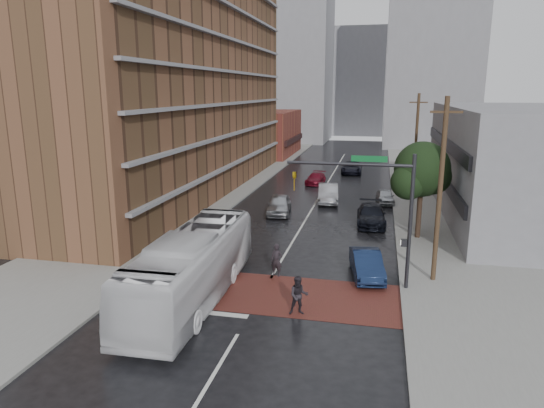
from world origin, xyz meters
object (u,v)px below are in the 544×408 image
at_px(transit_bus, 193,267).
at_px(car_parked_mid, 371,215).
at_px(pedestrian_a, 276,260).
at_px(suv_travel, 352,168).
at_px(car_travel_b, 328,193).
at_px(car_parked_near, 367,264).
at_px(pedestrian_b, 299,296).
at_px(car_travel_c, 316,179).
at_px(car_parked_far, 385,196).
at_px(car_travel_a, 279,205).

relative_size(transit_bus, car_parked_mid, 2.35).
bearing_deg(car_parked_mid, pedestrian_a, -115.17).
bearing_deg(suv_travel, car_travel_b, -95.26).
distance_m(car_parked_near, car_parked_mid, 11.18).
distance_m(car_travel_b, suv_travel, 16.85).
bearing_deg(pedestrian_a, suv_travel, 98.31).
bearing_deg(pedestrian_b, car_travel_c, 81.92).
xyz_separation_m(car_travel_c, car_parked_mid, (6.46, -15.79, 0.16)).
relative_size(car_parked_near, car_parked_mid, 0.84).
xyz_separation_m(car_travel_c, car_parked_far, (7.56, -8.12, 0.04)).
bearing_deg(car_parked_far, car_travel_a, -150.69).
bearing_deg(pedestrian_a, transit_bus, -118.84).
distance_m(car_parked_near, car_parked_far, 18.87).
distance_m(transit_bus, pedestrian_b, 5.50).
bearing_deg(pedestrian_b, car_parked_far, 66.30).
relative_size(pedestrian_a, car_travel_b, 0.36).
xyz_separation_m(car_travel_a, car_parked_far, (8.82, 5.94, -0.15)).
height_order(car_travel_c, car_parked_near, car_parked_near).
xyz_separation_m(transit_bus, pedestrian_b, (5.42, -0.50, -0.81)).
xyz_separation_m(transit_bus, suv_travel, (5.43, 39.94, -1.00)).
bearing_deg(car_parked_far, car_travel_c, 128.26).
height_order(car_travel_c, car_parked_mid, car_parked_mid).
bearing_deg(car_parked_near, transit_bus, -158.79).
xyz_separation_m(car_travel_b, car_travel_c, (-2.33, 8.83, -0.24)).
bearing_deg(car_travel_c, car_travel_b, -69.85).
relative_size(car_travel_c, car_parked_far, 1.10).
bearing_deg(car_parked_near, car_travel_c, 93.86).
relative_size(car_parked_mid, car_parked_far, 1.38).
height_order(transit_bus, car_parked_near, transit_bus).
bearing_deg(car_parked_far, car_travel_b, -176.99).
bearing_deg(car_travel_c, car_parked_mid, -62.38).
relative_size(transit_bus, car_travel_c, 2.96).
distance_m(car_travel_b, car_parked_near, 18.60).
distance_m(transit_bus, car_travel_a, 17.93).
bearing_deg(pedestrian_b, pedestrian_a, 99.94).
height_order(suv_travel, car_parked_far, suv_travel).
height_order(car_travel_c, car_parked_far, car_parked_far).
bearing_deg(car_travel_b, transit_bus, -107.24).
xyz_separation_m(transit_bus, car_travel_b, (4.25, 23.14, -0.89)).
distance_m(pedestrian_a, suv_travel, 36.00).
height_order(pedestrian_b, car_parked_mid, pedestrian_b).
relative_size(transit_bus, car_travel_a, 2.64).
xyz_separation_m(pedestrian_a, car_travel_b, (0.85, 19.14, -0.09)).
height_order(pedestrian_b, car_travel_a, pedestrian_b).
bearing_deg(suv_travel, car_travel_c, -114.98).
bearing_deg(pedestrian_a, car_travel_c, 104.57).
distance_m(car_travel_a, car_parked_far, 10.63).
bearing_deg(car_parked_mid, transit_bus, -120.32).
xyz_separation_m(pedestrian_a, car_travel_c, (-1.48, 27.97, -0.33)).
bearing_deg(car_travel_b, car_parked_near, -84.00).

